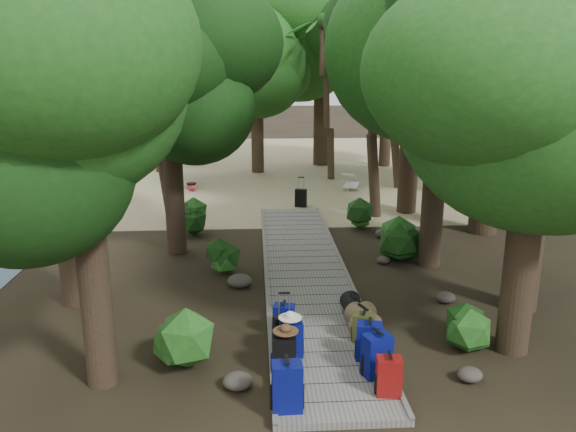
{
  "coord_description": "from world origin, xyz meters",
  "views": [
    {
      "loc": [
        -1.19,
        -11.73,
        4.93
      ],
      "look_at": [
        -0.32,
        2.82,
        1.0
      ],
      "focal_mm": 35.0,
      "sensor_mm": 36.0,
      "label": 1
    }
  ],
  "objects_px": {
    "backpack_left_d": "(284,316)",
    "duffel_right_black": "(353,306)",
    "backpack_right_c": "(369,339)",
    "kayak": "(191,185)",
    "lone_suitcase_on_sand": "(301,198)",
    "backpack_right_a": "(389,374)",
    "backpack_left_b": "(284,352)",
    "sun_lounger": "(351,182)",
    "backpack_left_a": "(287,384)",
    "backpack_left_c": "(291,337)",
    "backpack_right_b": "(377,353)",
    "suitcase_on_boardwalk": "(284,331)",
    "backpack_right_d": "(364,326)",
    "duffel_right_khaki": "(363,319)"
  },
  "relations": [
    {
      "from": "backpack_left_a",
      "to": "backpack_right_b",
      "type": "xyz_separation_m",
      "value": [
        1.48,
        0.84,
        -0.02
      ]
    },
    {
      "from": "duffel_right_black",
      "to": "kayak",
      "type": "distance_m",
      "value": 13.39
    },
    {
      "from": "backpack_left_b",
      "to": "sun_lounger",
      "type": "distance_m",
      "value": 14.59
    },
    {
      "from": "duffel_right_black",
      "to": "sun_lounger",
      "type": "xyz_separation_m",
      "value": [
        2.04,
        12.11,
        -0.02
      ]
    },
    {
      "from": "backpack_right_a",
      "to": "backpack_right_d",
      "type": "xyz_separation_m",
      "value": [
        -0.05,
        1.7,
        -0.04
      ]
    },
    {
      "from": "backpack_right_b",
      "to": "duffel_right_black",
      "type": "xyz_separation_m",
      "value": [
        0.0,
        2.24,
        -0.19
      ]
    },
    {
      "from": "suitcase_on_boardwalk",
      "to": "lone_suitcase_on_sand",
      "type": "bearing_deg",
      "value": 71.47
    },
    {
      "from": "backpack_left_a",
      "to": "backpack_left_c",
      "type": "relative_size",
      "value": 1.17
    },
    {
      "from": "backpack_left_b",
      "to": "lone_suitcase_on_sand",
      "type": "xyz_separation_m",
      "value": [
        1.21,
        11.35,
        -0.13
      ]
    },
    {
      "from": "backpack_left_a",
      "to": "backpack_right_a",
      "type": "height_order",
      "value": "backpack_left_a"
    },
    {
      "from": "backpack_right_c",
      "to": "backpack_right_d",
      "type": "height_order",
      "value": "backpack_right_c"
    },
    {
      "from": "duffel_right_khaki",
      "to": "backpack_left_a",
      "type": "bearing_deg",
      "value": -144.76
    },
    {
      "from": "backpack_left_b",
      "to": "lone_suitcase_on_sand",
      "type": "relative_size",
      "value": 1.1
    },
    {
      "from": "backpack_right_b",
      "to": "lone_suitcase_on_sand",
      "type": "xyz_separation_m",
      "value": [
        -0.26,
        11.54,
        -0.17
      ]
    },
    {
      "from": "backpack_left_d",
      "to": "backpack_left_b",
      "type": "bearing_deg",
      "value": -79.76
    },
    {
      "from": "duffel_right_black",
      "to": "backpack_right_a",
      "type": "bearing_deg",
      "value": -92.78
    },
    {
      "from": "backpack_left_a",
      "to": "backpack_left_d",
      "type": "relative_size",
      "value": 1.43
    },
    {
      "from": "backpack_left_b",
      "to": "sun_lounger",
      "type": "xyz_separation_m",
      "value": [
        3.51,
        14.16,
        -0.17
      ]
    },
    {
      "from": "backpack_right_b",
      "to": "suitcase_on_boardwalk",
      "type": "height_order",
      "value": "backpack_right_b"
    },
    {
      "from": "backpack_left_c",
      "to": "suitcase_on_boardwalk",
      "type": "distance_m",
      "value": 0.39
    },
    {
      "from": "lone_suitcase_on_sand",
      "to": "backpack_right_a",
      "type": "bearing_deg",
      "value": -72.16
    },
    {
      "from": "backpack_right_c",
      "to": "duffel_right_black",
      "type": "height_order",
      "value": "backpack_right_c"
    },
    {
      "from": "backpack_left_d",
      "to": "duffel_right_black",
      "type": "height_order",
      "value": "backpack_left_d"
    },
    {
      "from": "backpack_right_c",
      "to": "suitcase_on_boardwalk",
      "type": "distance_m",
      "value": 1.51
    },
    {
      "from": "backpack_left_d",
      "to": "backpack_right_c",
      "type": "bearing_deg",
      "value": -26.11
    },
    {
      "from": "backpack_right_a",
      "to": "backpack_left_a",
      "type": "bearing_deg",
      "value": -163.49
    },
    {
      "from": "backpack_left_b",
      "to": "suitcase_on_boardwalk",
      "type": "distance_m",
      "value": 0.88
    },
    {
      "from": "sun_lounger",
      "to": "backpack_left_b",
      "type": "bearing_deg",
      "value": -87.42
    },
    {
      "from": "backpack_left_d",
      "to": "backpack_right_b",
      "type": "height_order",
      "value": "backpack_right_b"
    },
    {
      "from": "backpack_right_a",
      "to": "kayak",
      "type": "bearing_deg",
      "value": 112.08
    },
    {
      "from": "backpack_left_a",
      "to": "backpack_right_b",
      "type": "relative_size",
      "value": 1.04
    },
    {
      "from": "backpack_right_d",
      "to": "sun_lounger",
      "type": "bearing_deg",
      "value": 98.24
    },
    {
      "from": "backpack_left_c",
      "to": "kayak",
      "type": "relative_size",
      "value": 0.23
    },
    {
      "from": "duffel_right_black",
      "to": "lone_suitcase_on_sand",
      "type": "distance_m",
      "value": 9.31
    },
    {
      "from": "backpack_right_d",
      "to": "suitcase_on_boardwalk",
      "type": "bearing_deg",
      "value": -159.57
    },
    {
      "from": "suitcase_on_boardwalk",
      "to": "backpack_right_c",
      "type": "bearing_deg",
      "value": -33.59
    },
    {
      "from": "lone_suitcase_on_sand",
      "to": "duffel_right_khaki",
      "type": "bearing_deg",
      "value": -71.72
    },
    {
      "from": "backpack_right_c",
      "to": "backpack_right_d",
      "type": "relative_size",
      "value": 1.23
    },
    {
      "from": "lone_suitcase_on_sand",
      "to": "backpack_right_b",
      "type": "bearing_deg",
      "value": -72.42
    },
    {
      "from": "suitcase_on_boardwalk",
      "to": "backpack_right_d",
      "type": "bearing_deg",
      "value": -8.77
    },
    {
      "from": "backpack_left_d",
      "to": "backpack_right_b",
      "type": "xyz_separation_m",
      "value": [
        1.39,
        -1.65,
        0.1
      ]
    },
    {
      "from": "backpack_right_a",
      "to": "backpack_right_b",
      "type": "distance_m",
      "value": 0.55
    },
    {
      "from": "duffel_right_khaki",
      "to": "kayak",
      "type": "xyz_separation_m",
      "value": [
        -4.59,
        13.24,
        -0.16
      ]
    },
    {
      "from": "backpack_right_c",
      "to": "kayak",
      "type": "distance_m",
      "value": 15.02
    },
    {
      "from": "backpack_right_b",
      "to": "duffel_right_black",
      "type": "relative_size",
      "value": 1.26
    },
    {
      "from": "backpack_right_c",
      "to": "sun_lounger",
      "type": "bearing_deg",
      "value": 95.49
    },
    {
      "from": "backpack_left_d",
      "to": "backpack_right_c",
      "type": "relative_size",
      "value": 0.8
    },
    {
      "from": "backpack_left_a",
      "to": "backpack_right_b",
      "type": "bearing_deg",
      "value": 28.11
    },
    {
      "from": "backpack_left_b",
      "to": "duffel_right_black",
      "type": "bearing_deg",
      "value": 54.36
    },
    {
      "from": "backpack_right_c",
      "to": "duffel_right_khaki",
      "type": "relative_size",
      "value": 1.11
    }
  ]
}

